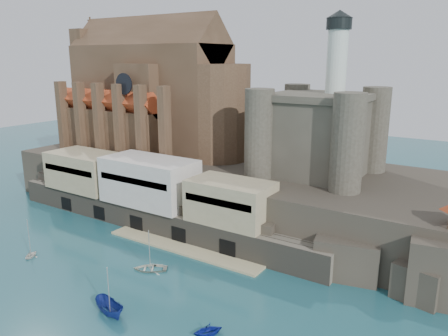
% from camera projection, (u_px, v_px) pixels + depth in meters
% --- Properties ---
extents(ground, '(300.00, 300.00, 0.00)m').
position_uv_depth(ground, '(89.00, 292.00, 59.76)').
color(ground, '#194C55').
rests_on(ground, ground).
extents(promontory, '(100.00, 36.00, 10.00)m').
position_uv_depth(promontory, '(238.00, 188.00, 90.61)').
color(promontory, '#2A2620').
rests_on(promontory, ground).
extents(quay, '(70.00, 12.00, 13.05)m').
position_uv_depth(quay, '(148.00, 195.00, 82.40)').
color(quay, '#625C4E').
rests_on(quay, ground).
extents(church, '(47.00, 25.93, 30.51)m').
position_uv_depth(church, '(156.00, 98.00, 101.09)').
color(church, '#463120').
rests_on(church, promontory).
extents(castle_keep, '(21.20, 21.20, 29.30)m').
position_uv_depth(castle_keep, '(319.00, 130.00, 80.09)').
color(castle_keep, '#413E33').
rests_on(castle_keep, promontory).
extents(boat_2, '(2.67, 2.63, 5.68)m').
position_uv_depth(boat_2, '(110.00, 314.00, 54.79)').
color(boat_2, navy).
rests_on(boat_2, ground).
extents(boat_4, '(2.79, 2.22, 2.82)m').
position_uv_depth(boat_4, '(31.00, 257.00, 70.40)').
color(boat_4, silver).
rests_on(boat_4, ground).
extents(boat_6, '(2.89, 3.70, 5.18)m').
position_uv_depth(boat_6, '(150.00, 270.00, 66.18)').
color(boat_6, beige).
rests_on(boat_6, ground).
extents(boat_7, '(3.50, 3.25, 3.47)m').
position_uv_depth(boat_7, '(208.00, 335.00, 50.66)').
color(boat_7, '#13259D').
rests_on(boat_7, ground).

